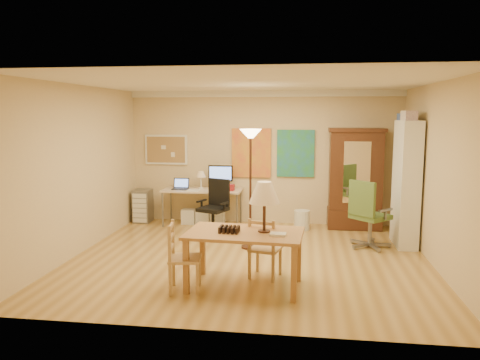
# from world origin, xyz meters

# --- Properties ---
(floor) EXTENTS (5.50, 5.50, 0.00)m
(floor) POSITION_xyz_m (0.00, 0.00, 0.00)
(floor) COLOR olive
(floor) RESTS_ON ground
(crown_molding) EXTENTS (5.50, 0.08, 0.12)m
(crown_molding) POSITION_xyz_m (0.00, 2.46, 2.64)
(crown_molding) COLOR white
(crown_molding) RESTS_ON floor
(corkboard) EXTENTS (0.90, 0.04, 0.62)m
(corkboard) POSITION_xyz_m (-2.05, 2.47, 1.50)
(corkboard) COLOR #9A7A48
(corkboard) RESTS_ON floor
(art_panel_left) EXTENTS (0.80, 0.04, 1.00)m
(art_panel_left) POSITION_xyz_m (-0.25, 2.47, 1.45)
(art_panel_left) COLOR gold
(art_panel_left) RESTS_ON floor
(art_panel_right) EXTENTS (0.75, 0.04, 0.95)m
(art_panel_right) POSITION_xyz_m (0.65, 2.47, 1.45)
(art_panel_right) COLOR teal
(art_panel_right) RESTS_ON floor
(dining_table) EXTENTS (1.53, 0.97, 1.39)m
(dining_table) POSITION_xyz_m (0.17, -1.21, 0.88)
(dining_table) COLOR brown
(dining_table) RESTS_ON floor
(ladder_chair_back) EXTENTS (0.47, 0.46, 0.84)m
(ladder_chair_back) POSITION_xyz_m (0.31, -0.83, 0.39)
(ladder_chair_back) COLOR #A18549
(ladder_chair_back) RESTS_ON floor
(ladder_chair_left) EXTENTS (0.45, 0.47, 0.89)m
(ladder_chair_left) POSITION_xyz_m (-0.68, -1.44, 0.41)
(ladder_chair_left) COLOR #A18549
(ladder_chair_left) RESTS_ON floor
(torchiere_lamp) EXTENTS (0.36, 0.36, 1.99)m
(torchiere_lamp) POSITION_xyz_m (-0.05, 0.59, 1.60)
(torchiere_lamp) COLOR #3B2017
(torchiere_lamp) RESTS_ON floor
(computer_desk) EXTENTS (1.60, 0.70, 1.21)m
(computer_desk) POSITION_xyz_m (-1.18, 2.16, 0.44)
(computer_desk) COLOR #CAB294
(computer_desk) RESTS_ON floor
(office_chair_black) EXTENTS (0.63, 0.63, 1.02)m
(office_chair_black) POSITION_xyz_m (-0.84, 1.45, 0.27)
(office_chair_black) COLOR black
(office_chair_black) RESTS_ON floor
(office_chair_green) EXTENTS (0.74, 0.74, 1.15)m
(office_chair_green) POSITION_xyz_m (1.92, 0.87, 0.31)
(office_chair_green) COLOR slate
(office_chair_green) RESTS_ON floor
(drawer_cart) EXTENTS (0.34, 0.41, 0.68)m
(drawer_cart) POSITION_xyz_m (-2.50, 2.19, 0.34)
(drawer_cart) COLOR slate
(drawer_cart) RESTS_ON floor
(armoire) EXTENTS (1.07, 0.51, 1.97)m
(armoire) POSITION_xyz_m (1.82, 2.24, 0.86)
(armoire) COLOR #381C0F
(armoire) RESTS_ON floor
(bookshelf) EXTENTS (0.32, 0.85, 2.13)m
(bookshelf) POSITION_xyz_m (2.55, 1.15, 1.06)
(bookshelf) COLOR white
(bookshelf) RESTS_ON floor
(wastebin) EXTENTS (0.30, 0.30, 0.38)m
(wastebin) POSITION_xyz_m (0.80, 1.98, 0.19)
(wastebin) COLOR silver
(wastebin) RESTS_ON floor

